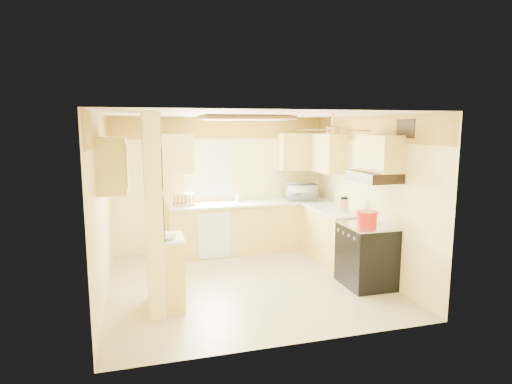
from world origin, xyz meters
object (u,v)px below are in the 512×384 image
object	(u,v)px
stove	(366,255)
microwave	(301,192)
dutch_oven	(367,218)
bowl	(169,238)
kettle	(344,205)

from	to	relation	value
stove	microwave	distance (m)	2.23
stove	microwave	bearing A→B (deg)	95.09
microwave	dutch_oven	size ratio (longest dim) A/B	1.80
stove	microwave	xyz separation A→B (m)	(-0.19, 2.13, 0.63)
bowl	dutch_oven	size ratio (longest dim) A/B	0.60
microwave	bowl	world-z (taller)	microwave
microwave	dutch_oven	world-z (taller)	microwave
stove	kettle	bearing A→B (deg)	87.34
microwave	bowl	size ratio (longest dim) A/B	2.98
stove	microwave	size ratio (longest dim) A/B	1.64
microwave	kettle	world-z (taller)	microwave
microwave	kettle	bearing A→B (deg)	109.31
microwave	stove	bearing A→B (deg)	104.65
stove	kettle	size ratio (longest dim) A/B	3.53
bowl	microwave	bearing A→B (deg)	40.48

